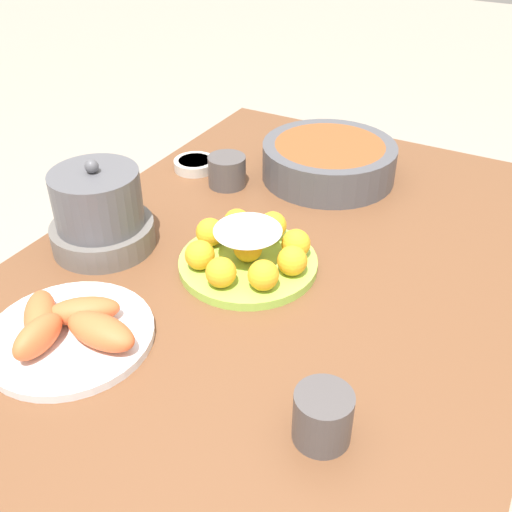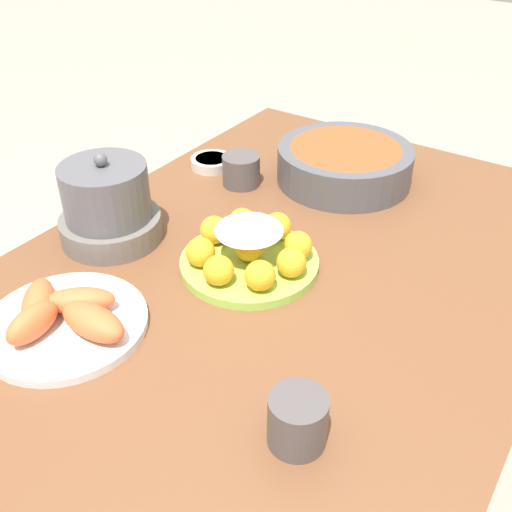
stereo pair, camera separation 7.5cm
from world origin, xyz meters
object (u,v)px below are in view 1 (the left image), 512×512
(serving_bowl, at_px, (329,160))
(seafood_platter, at_px, (70,330))
(warming_pot, at_px, (100,213))
(cup_near, at_px, (323,417))
(sauce_bowl, at_px, (195,164))
(cup_far, at_px, (227,171))
(cake_plate, at_px, (248,252))
(dining_table, at_px, (264,324))

(serving_bowl, xyz_separation_m, seafood_platter, (-0.67, 0.13, -0.02))
(serving_bowl, distance_m, warming_pot, 0.52)
(seafood_platter, relative_size, cup_near, 3.38)
(sauce_bowl, bearing_deg, cup_far, -105.87)
(seafood_platter, xyz_separation_m, warming_pot, (0.22, 0.13, 0.05))
(cake_plate, relative_size, sauce_bowl, 2.57)
(cake_plate, distance_m, cup_far, 0.31)
(cake_plate, xyz_separation_m, cup_near, (-0.27, -0.26, 0.00))
(cup_near, bearing_deg, seafood_platter, 92.77)
(sauce_bowl, distance_m, warming_pot, 0.35)
(cup_far, bearing_deg, serving_bowl, -52.21)
(cake_plate, bearing_deg, seafood_platter, 154.47)
(cup_near, bearing_deg, warming_pot, 68.68)
(sauce_bowl, height_order, cup_far, cup_far)
(dining_table, distance_m, cup_far, 0.38)
(serving_bowl, distance_m, sauce_bowl, 0.30)
(sauce_bowl, bearing_deg, warming_pot, -175.41)
(seafood_platter, bearing_deg, serving_bowl, -10.59)
(cup_near, bearing_deg, cake_plate, 43.41)
(serving_bowl, bearing_deg, dining_table, -171.71)
(cake_plate, height_order, warming_pot, warming_pot)
(sauce_bowl, relative_size, cup_near, 1.28)
(cake_plate, distance_m, cup_near, 0.37)
(serving_bowl, xyz_separation_m, cup_far, (-0.14, 0.18, -0.01))
(cake_plate, relative_size, cup_near, 3.27)
(cup_far, bearing_deg, cake_plate, -142.10)
(dining_table, height_order, cup_near, cup_near)
(sauce_bowl, height_order, seafood_platter, seafood_platter)
(cup_far, bearing_deg, warming_pot, 166.35)
(sauce_bowl, xyz_separation_m, warming_pot, (-0.34, -0.03, 0.06))
(sauce_bowl, height_order, cup_near, cup_near)
(cake_plate, xyz_separation_m, warming_pot, (-0.07, 0.27, 0.04))
(serving_bowl, bearing_deg, warming_pot, 150.65)
(serving_bowl, distance_m, seafood_platter, 0.69)
(dining_table, relative_size, sauce_bowl, 14.48)
(warming_pot, bearing_deg, dining_table, -82.82)
(cup_far, relative_size, warming_pot, 0.43)
(cup_far, height_order, warming_pot, warming_pot)
(sauce_bowl, xyz_separation_m, seafood_platter, (-0.57, -0.15, 0.01))
(cake_plate, height_order, cup_near, cake_plate)
(cup_far, distance_m, warming_pot, 0.32)
(serving_bowl, xyz_separation_m, sauce_bowl, (-0.11, 0.28, -0.03))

